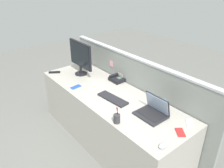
{
  "coord_description": "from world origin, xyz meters",
  "views": [
    {
      "loc": [
        1.95,
        -1.52,
        2.15
      ],
      "look_at": [
        0.0,
        0.05,
        0.87
      ],
      "focal_mm": 35.81,
      "sensor_mm": 36.0,
      "label": 1
    }
  ],
  "objects_px": {
    "keyboard_main": "(113,99)",
    "computer_mouse_right_hand": "(163,145)",
    "desktop_monitor": "(80,56)",
    "pen_cup": "(117,118)",
    "desk_phone": "(117,79)",
    "cell_phone_white_slab": "(190,123)",
    "cell_phone_blue_case": "(76,87)",
    "laptop": "(153,111)",
    "cell_phone_red_case": "(180,132)",
    "tv_remote": "(54,72)"
  },
  "relations": [
    {
      "from": "desk_phone",
      "to": "tv_remote",
      "type": "relative_size",
      "value": 1.19
    },
    {
      "from": "desk_phone",
      "to": "tv_remote",
      "type": "height_order",
      "value": "desk_phone"
    },
    {
      "from": "laptop",
      "to": "keyboard_main",
      "type": "bearing_deg",
      "value": -165.04
    },
    {
      "from": "cell_phone_blue_case",
      "to": "laptop",
      "type": "bearing_deg",
      "value": 9.86
    },
    {
      "from": "laptop",
      "to": "cell_phone_red_case",
      "type": "height_order",
      "value": "laptop"
    },
    {
      "from": "desktop_monitor",
      "to": "tv_remote",
      "type": "xyz_separation_m",
      "value": [
        -0.29,
        -0.3,
        -0.27
      ]
    },
    {
      "from": "cell_phone_white_slab",
      "to": "cell_phone_blue_case",
      "type": "xyz_separation_m",
      "value": [
        -1.42,
        -0.5,
        0.0
      ]
    },
    {
      "from": "desk_phone",
      "to": "cell_phone_red_case",
      "type": "relative_size",
      "value": 1.56
    },
    {
      "from": "keyboard_main",
      "to": "computer_mouse_right_hand",
      "type": "distance_m",
      "value": 0.93
    },
    {
      "from": "pen_cup",
      "to": "cell_phone_white_slab",
      "type": "height_order",
      "value": "pen_cup"
    },
    {
      "from": "desktop_monitor",
      "to": "cell_phone_red_case",
      "type": "bearing_deg",
      "value": 0.38
    },
    {
      "from": "laptop",
      "to": "desk_phone",
      "type": "relative_size",
      "value": 1.55
    },
    {
      "from": "computer_mouse_right_hand",
      "to": "cell_phone_blue_case",
      "type": "relative_size",
      "value": 0.7
    },
    {
      "from": "desktop_monitor",
      "to": "desk_phone",
      "type": "bearing_deg",
      "value": 27.14
    },
    {
      "from": "desktop_monitor",
      "to": "cell_phone_blue_case",
      "type": "bearing_deg",
      "value": -41.96
    },
    {
      "from": "desktop_monitor",
      "to": "desk_phone",
      "type": "relative_size",
      "value": 2.61
    },
    {
      "from": "desktop_monitor",
      "to": "pen_cup",
      "type": "height_order",
      "value": "desktop_monitor"
    },
    {
      "from": "desk_phone",
      "to": "computer_mouse_right_hand",
      "type": "bearing_deg",
      "value": -22.71
    },
    {
      "from": "desk_phone",
      "to": "keyboard_main",
      "type": "height_order",
      "value": "desk_phone"
    },
    {
      "from": "laptop",
      "to": "desk_phone",
      "type": "distance_m",
      "value": 0.92
    },
    {
      "from": "cell_phone_white_slab",
      "to": "cell_phone_blue_case",
      "type": "bearing_deg",
      "value": 160.68
    },
    {
      "from": "cell_phone_white_slab",
      "to": "cell_phone_red_case",
      "type": "bearing_deg",
      "value": -120.55
    },
    {
      "from": "desk_phone",
      "to": "cell_phone_white_slab",
      "type": "bearing_deg",
      "value": -2.34
    },
    {
      "from": "computer_mouse_right_hand",
      "to": "cell_phone_white_slab",
      "type": "distance_m",
      "value": 0.49
    },
    {
      "from": "laptop",
      "to": "cell_phone_white_slab",
      "type": "distance_m",
      "value": 0.39
    },
    {
      "from": "desktop_monitor",
      "to": "cell_phone_white_slab",
      "type": "bearing_deg",
      "value": 6.99
    },
    {
      "from": "desk_phone",
      "to": "pen_cup",
      "type": "relative_size",
      "value": 1.13
    },
    {
      "from": "desk_phone",
      "to": "keyboard_main",
      "type": "distance_m",
      "value": 0.52
    },
    {
      "from": "pen_cup",
      "to": "desktop_monitor",
      "type": "bearing_deg",
      "value": 164.06
    },
    {
      "from": "laptop",
      "to": "computer_mouse_right_hand",
      "type": "bearing_deg",
      "value": -38.0
    },
    {
      "from": "desk_phone",
      "to": "cell_phone_white_slab",
      "type": "xyz_separation_m",
      "value": [
        1.23,
        -0.05,
        -0.02
      ]
    },
    {
      "from": "keyboard_main",
      "to": "pen_cup",
      "type": "relative_size",
      "value": 2.33
    },
    {
      "from": "laptop",
      "to": "tv_remote",
      "type": "distance_m",
      "value": 1.73
    },
    {
      "from": "pen_cup",
      "to": "cell_phone_blue_case",
      "type": "height_order",
      "value": "pen_cup"
    },
    {
      "from": "laptop",
      "to": "keyboard_main",
      "type": "xyz_separation_m",
      "value": [
        -0.52,
        -0.14,
        -0.04
      ]
    },
    {
      "from": "keyboard_main",
      "to": "cell_phone_red_case",
      "type": "height_order",
      "value": "keyboard_main"
    },
    {
      "from": "computer_mouse_right_hand",
      "to": "pen_cup",
      "type": "relative_size",
      "value": 0.56
    },
    {
      "from": "desktop_monitor",
      "to": "keyboard_main",
      "type": "relative_size",
      "value": 1.26
    },
    {
      "from": "tv_remote",
      "to": "laptop",
      "type": "bearing_deg",
      "value": 43.81
    },
    {
      "from": "computer_mouse_right_hand",
      "to": "tv_remote",
      "type": "height_order",
      "value": "computer_mouse_right_hand"
    },
    {
      "from": "pen_cup",
      "to": "cell_phone_blue_case",
      "type": "distance_m",
      "value": 0.95
    },
    {
      "from": "keyboard_main",
      "to": "tv_remote",
      "type": "distance_m",
      "value": 1.19
    },
    {
      "from": "keyboard_main",
      "to": "pen_cup",
      "type": "bearing_deg",
      "value": -38.71
    },
    {
      "from": "desktop_monitor",
      "to": "pen_cup",
      "type": "bearing_deg",
      "value": -15.94
    },
    {
      "from": "computer_mouse_right_hand",
      "to": "cell_phone_white_slab",
      "type": "xyz_separation_m",
      "value": [
        -0.05,
        0.48,
        -0.01
      ]
    },
    {
      "from": "cell_phone_white_slab",
      "to": "cell_phone_blue_case",
      "type": "relative_size",
      "value": 0.97
    },
    {
      "from": "tv_remote",
      "to": "pen_cup",
      "type": "bearing_deg",
      "value": 30.4
    },
    {
      "from": "tv_remote",
      "to": "desk_phone",
      "type": "bearing_deg",
      "value": 67.58
    },
    {
      "from": "laptop",
      "to": "cell_phone_red_case",
      "type": "distance_m",
      "value": 0.38
    },
    {
      "from": "keyboard_main",
      "to": "computer_mouse_right_hand",
      "type": "height_order",
      "value": "computer_mouse_right_hand"
    }
  ]
}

